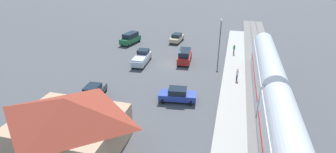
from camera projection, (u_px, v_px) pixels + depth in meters
ground_plane at (172, 64)px, 42.04m from camera, size 200.00×200.00×0.00m
railway_track at (261, 73)px, 38.81m from camera, size 4.80×70.00×0.30m
platform at (234, 70)px, 39.70m from camera, size 3.20×46.00×0.30m
passenger_train at (274, 100)px, 25.99m from camera, size 2.93×35.29×4.98m
station_building at (69, 123)px, 22.52m from camera, size 9.84×8.00×5.28m
pedestrian_on_platform at (234, 49)px, 45.32m from camera, size 0.36×0.36×1.71m
pedestrian_waiting_far at (237, 74)px, 35.58m from camera, size 0.36×0.36×1.71m
suv_green at (130, 38)px, 51.57m from camera, size 3.03×5.22×2.22m
sedan_blue at (178, 95)px, 30.98m from camera, size 4.70×2.70×1.74m
sedan_charcoal at (93, 92)px, 31.59m from camera, size 2.13×4.61×1.74m
sedan_tan at (177, 38)px, 52.74m from camera, size 2.30×4.67×1.74m
suv_red at (185, 56)px, 42.32m from camera, size 2.31×5.03×2.22m
pickup_silver at (142, 58)px, 41.89m from camera, size 2.24×5.49×2.14m
light_pole_near_platform at (220, 35)px, 41.64m from camera, size 0.44×0.44×7.10m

